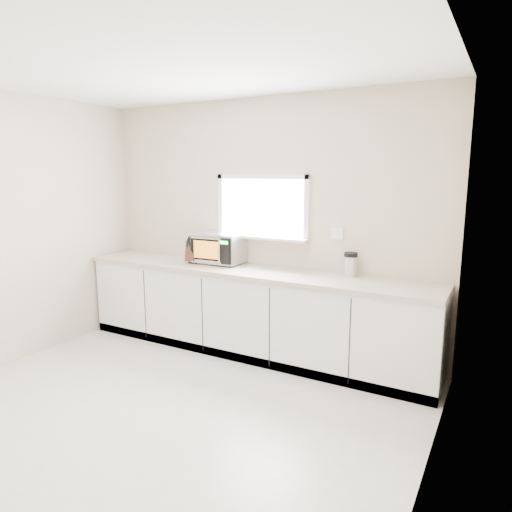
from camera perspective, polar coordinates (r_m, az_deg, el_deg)
The scene contains 8 objects.
ground at distance 3.83m, azimuth -14.50°, elevation -19.94°, with size 4.00×4.00×0.00m, color beige.
back_wall at distance 4.97m, azimuth 0.85°, elevation 3.99°, with size 4.00×0.17×2.70m.
cabinets at distance 4.91m, azimuth -0.84°, elevation -7.12°, with size 3.92×0.60×0.88m, color white.
countertop at distance 4.78m, azimuth -0.92°, elevation -1.89°, with size 3.92×0.64×0.04m, color #C0AE9F.
microwave at distance 5.10m, azimuth -4.49°, elevation 1.12°, with size 0.54×0.45×0.34m.
knife_block at distance 5.15m, azimuth -8.05°, elevation 0.61°, with size 0.17×0.23×0.31m.
cutting_board at distance 5.27m, azimuth -5.14°, elevation 1.05°, with size 0.29×0.29×0.02m, color #A96441.
coffee_grinder at distance 4.53m, azimuth 11.72°, elevation -1.01°, with size 0.16×0.16×0.24m.
Camera 1 is at (2.35, -2.35, 1.91)m, focal length 32.00 mm.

